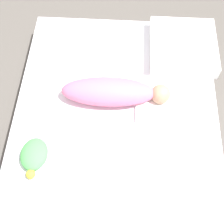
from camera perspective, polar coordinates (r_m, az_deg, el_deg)
The scene contains 6 objects.
ground_plane at distance 1.76m, azimuth 0.64°, elevation -5.41°, with size 12.00×12.00×0.00m, color #514C47.
bed_mattress at distance 1.68m, azimuth 0.67°, elevation -4.17°, with size 1.39×1.06×0.17m.
burp_cloth at distance 1.65m, azimuth 7.18°, elevation -0.04°, with size 0.23×0.16×0.02m.
swaddled_baby at distance 1.61m, azimuth 0.24°, elevation 2.12°, with size 0.17×0.57×0.13m.
pillow at distance 1.87m, azimuth 12.81°, elevation 10.12°, with size 0.38×0.37×0.08m.
turtle_plush at distance 1.53m, azimuth -14.08°, elevation -9.15°, with size 0.20×0.13×0.07m.
Camera 1 is at (0.74, 0.02, 1.60)m, focal length 50.00 mm.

